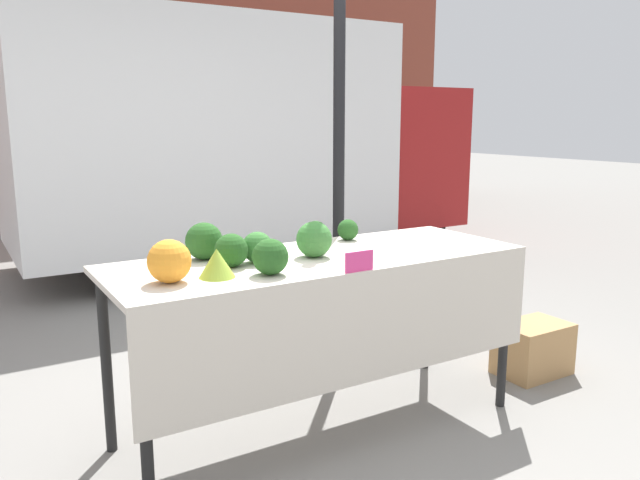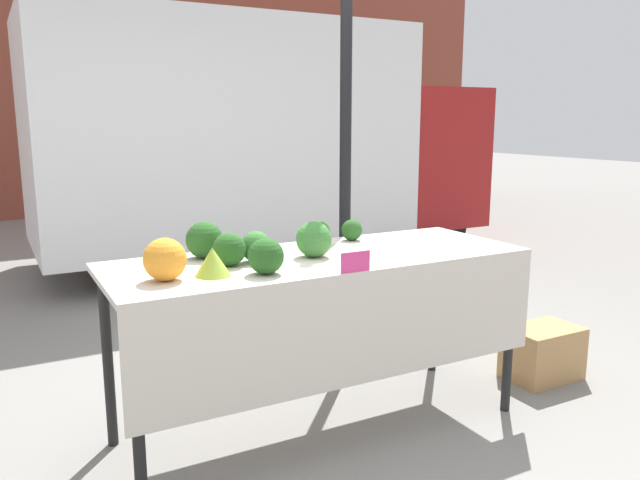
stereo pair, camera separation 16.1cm
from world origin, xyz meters
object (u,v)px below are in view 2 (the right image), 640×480
price_sign (355,262)px  orange_cauliflower (165,259)px  parked_truck (255,139)px  produce_crate (542,353)px

price_sign → orange_cauliflower: bearing=162.0°
parked_truck → price_sign: bearing=-106.9°
produce_crate → orange_cauliflower: bearing=-179.7°
parked_truck → orange_cauliflower: parked_truck is taller
produce_crate → price_sign: bearing=-170.2°
orange_cauliflower → produce_crate: orange_cauliflower is taller
parked_truck → produce_crate: (0.24, -3.98, -1.20)m
price_sign → produce_crate: size_ratio=0.34×
parked_truck → produce_crate: bearing=-86.5°
orange_cauliflower → produce_crate: size_ratio=0.41×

